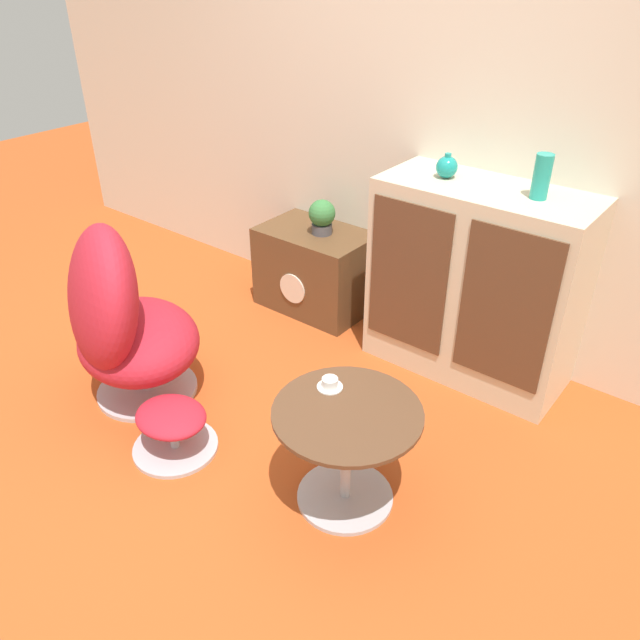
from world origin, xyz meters
TOP-DOWN VIEW (x-y plane):
  - ground_plane at (0.00, 0.00)m, footprint 12.00×12.00m
  - wall_back at (0.00, 1.69)m, footprint 6.40×0.06m
  - sideboard at (0.52, 1.42)m, footprint 1.07×0.48m
  - tv_console at (-0.56, 1.44)m, footprint 0.70×0.46m
  - egg_chair at (-0.72, 0.10)m, footprint 0.92×0.89m
  - ottoman at (-0.23, -0.04)m, footprint 0.40×0.40m
  - coffee_table at (0.58, 0.21)m, footprint 0.61×0.61m
  - vase_leftmost at (0.29, 1.42)m, footprint 0.11×0.11m
  - vase_inner_left at (0.76, 1.42)m, footprint 0.08×0.08m
  - potted_plant at (-0.51, 1.44)m, footprint 0.16×0.16m
  - teacup at (0.43, 0.29)m, footprint 0.11×0.11m

SIDE VIEW (x-z plane):
  - ground_plane at x=0.00m, z-range 0.00..0.00m
  - ottoman at x=-0.23m, z-range 0.03..0.27m
  - tv_console at x=-0.56m, z-range 0.00..0.53m
  - coffee_table at x=0.58m, z-range 0.07..0.55m
  - egg_chair at x=-0.72m, z-range -0.03..0.95m
  - teacup at x=0.43m, z-range 0.48..0.52m
  - sideboard at x=0.52m, z-range 0.00..1.05m
  - potted_plant at x=-0.51m, z-range 0.53..0.75m
  - vase_leftmost at x=0.29m, z-range 1.04..1.16m
  - vase_inner_left at x=0.76m, z-range 1.05..1.25m
  - wall_back at x=0.00m, z-range 0.00..2.60m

